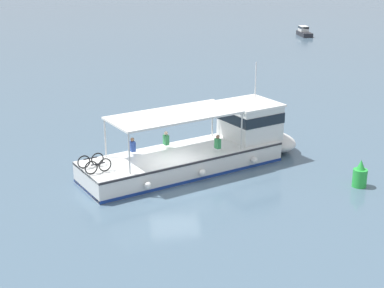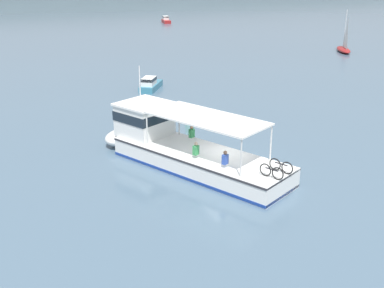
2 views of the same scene
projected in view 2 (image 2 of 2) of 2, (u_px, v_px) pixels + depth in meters
name	position (u px, v px, depth m)	size (l,w,h in m)	color
ground_plane	(227.00, 169.00, 27.33)	(400.00, 400.00, 0.00)	slate
ferry_main	(179.00, 146.00, 27.89)	(8.55, 12.72, 5.32)	white
motorboat_outer_anchorage	(150.00, 84.00, 44.27)	(3.09, 3.71, 1.26)	teal
sailboat_far_left	(344.00, 48.00, 63.30)	(3.33, 4.94, 5.40)	maroon
motorboat_horizon_west	(166.00, 20.00, 94.93)	(1.84, 3.76, 1.26)	maroon
channel_buoy	(190.00, 114.00, 35.45)	(0.70, 0.70, 1.40)	green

